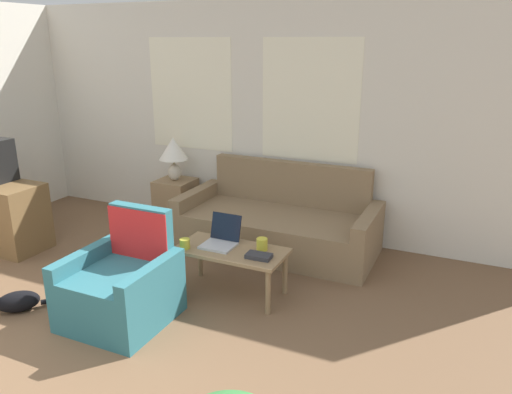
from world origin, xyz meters
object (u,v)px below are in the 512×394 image
Objects in this scene: cup_navy at (185,244)px; cat_black at (14,301)px; couch at (279,225)px; book_red at (259,256)px; armchair at (124,287)px; cup_yellow at (262,244)px; table_lamp at (174,152)px; coffee_table at (231,255)px; laptop at (221,239)px.

cup_navy is 0.18× the size of cat_black.
couch is 9.62× the size of book_red.
cup_yellow is at bearing 43.82° from armchair.
cat_black is (-1.49, -2.19, -0.16)m from couch.
table_lamp is 1.85m from cup_navy.
armchair reaches higher than book_red.
coffee_table is 10.85× the size of cup_navy.
cup_navy is 0.84× the size of cup_yellow.
cat_black is (-0.89, -0.32, -0.17)m from armchair.
armchair is 0.97m from cat_black.
couch is 1.96m from armchair.
couch is 6.79× the size of laptop.
couch is at bearing 90.57° from coffee_table.
cup_navy is (-0.38, -0.15, 0.10)m from coffee_table.
laptop is (-0.12, -1.09, 0.23)m from couch.
couch is 1.57m from table_lamp.
cup_navy is at bearing -105.74° from couch.
cup_navy is (-0.25, -0.21, -0.01)m from laptop.
armchair is 2.28m from table_lamp.
book_red is at bearing 7.05° from cup_navy.
couch reaches higher than cat_black.
coffee_table is at bearing 166.61° from book_red.
coffee_table is at bearing -22.15° from laptop.
laptop is at bearing -96.04° from couch.
cup_navy is at bearing -158.36° from cup_yellow.
armchair is 2.83× the size of laptop.
cup_navy is at bearing 172.16° from cat_black.
armchair is 9.79× the size of cup_navy.
laptop is 1.42× the size of book_red.
table_lamp is (-1.43, 0.16, 0.64)m from couch.
couch is 1.10m from cup_yellow.
coffee_table is 1.85m from cat_black.
book_red is (0.42, -0.12, -0.04)m from laptop.
armchair reaches higher than cat_black.
cup_yellow reaches higher than cup_navy.
couch is 4.33× the size of cat_black.
armchair reaches higher than cup_navy.
coffee_table is 0.18m from laptop.
table_lamp reaches higher than book_red.
coffee_table is (1.44, -1.30, -0.53)m from table_lamp.
table_lamp reaches higher than couch.
table_lamp reaches higher than cat_black.
laptop reaches higher than book_red.
laptop is 0.44m from book_red.
table_lamp is 2.01m from coffee_table.
cat_black is at bearing -160.19° from armchair.
table_lamp reaches higher than coffee_table.
laptop is at bearing -173.37° from cup_yellow.
table_lamp is at bearing 141.60° from book_red.
couch reaches higher than cup_navy.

